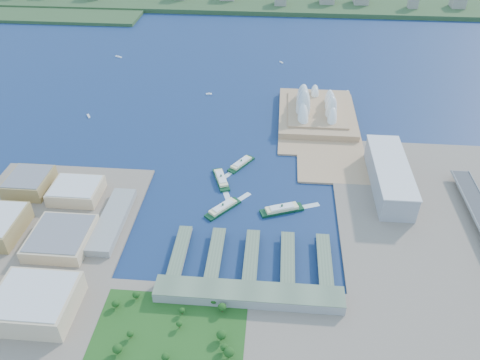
# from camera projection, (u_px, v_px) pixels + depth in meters

# --- Properties ---
(ground) EXTENTS (3000.00, 3000.00, 0.00)m
(ground) POSITION_uv_depth(u_px,v_px,m) (244.00, 217.00, 607.46)
(ground) COLOR #0E2544
(ground) RESTS_ON ground
(west_land) EXTENTS (220.00, 390.00, 3.00)m
(west_land) POSITION_uv_depth(u_px,v_px,m) (22.00, 263.00, 539.43)
(west_land) COLOR #7B6D5E
(west_land) RESTS_ON ground
(east_land) EXTENTS (240.00, 500.00, 3.00)m
(east_land) POSITION_uv_depth(u_px,v_px,m) (444.00, 255.00, 549.84)
(east_land) COLOR #7B6D5E
(east_land) RESTS_ON ground
(peninsula) EXTENTS (135.00, 220.00, 3.00)m
(peninsula) POSITION_uv_depth(u_px,v_px,m) (318.00, 122.00, 808.13)
(peninsula) COLOR tan
(peninsula) RESTS_ON ground
(far_shore) EXTENTS (2200.00, 260.00, 12.00)m
(far_shore) POSITION_uv_depth(u_px,v_px,m) (270.00, 1.00, 1391.58)
(far_shore) COLOR #2D4926
(far_shore) RESTS_ON ground
(opera_house) EXTENTS (134.00, 180.00, 58.00)m
(opera_house) POSITION_uv_depth(u_px,v_px,m) (318.00, 101.00, 806.35)
(opera_house) COLOR white
(opera_house) RESTS_ON peninsula
(toaster_building) EXTENTS (45.00, 155.00, 35.00)m
(toaster_building) POSITION_uv_depth(u_px,v_px,m) (389.00, 176.00, 646.20)
(toaster_building) COLOR gray
(toaster_building) RESTS_ON east_land
(west_buildings) EXTENTS (200.00, 280.00, 27.00)m
(west_buildings) POSITION_uv_depth(u_px,v_px,m) (32.00, 233.00, 558.70)
(west_buildings) COLOR olive
(west_buildings) RESTS_ON west_land
(ferry_wharves) EXTENTS (184.00, 90.00, 9.30)m
(ferry_wharves) POSITION_uv_depth(u_px,v_px,m) (251.00, 257.00, 543.47)
(ferry_wharves) COLOR #56684F
(ferry_wharves) RESTS_ON ground
(terminal_building) EXTENTS (200.00, 28.00, 12.00)m
(terminal_building) POSITION_uv_depth(u_px,v_px,m) (249.00, 295.00, 492.61)
(terminal_building) COLOR gray
(terminal_building) RESTS_ON south_land
(park) EXTENTS (150.00, 110.00, 16.00)m
(park) POSITION_uv_depth(u_px,v_px,m) (167.00, 333.00, 452.39)
(park) COLOR #194714
(park) RESTS_ON south_land
(ferry_a) EXTENTS (31.38, 56.23, 10.35)m
(ferry_a) POSITION_uv_depth(u_px,v_px,m) (221.00, 178.00, 668.58)
(ferry_a) COLOR #0E381D
(ferry_a) RESTS_ON ground
(ferry_b) EXTENTS (39.01, 50.12, 9.71)m
(ferry_b) POSITION_uv_depth(u_px,v_px,m) (241.00, 162.00, 700.80)
(ferry_b) COLOR #0E381D
(ferry_b) RESTS_ON ground
(ferry_c) EXTENTS (46.13, 51.23, 10.42)m
(ferry_c) POSITION_uv_depth(u_px,v_px,m) (223.00, 207.00, 615.97)
(ferry_c) COLOR #0E381D
(ferry_c) RESTS_ON ground
(ferry_d) EXTENTS (59.24, 34.41, 10.93)m
(ferry_d) POSITION_uv_depth(u_px,v_px,m) (282.00, 208.00, 613.68)
(ferry_d) COLOR #0E381D
(ferry_d) RESTS_ON ground
(boat_a) EXTENTS (10.05, 13.84, 2.70)m
(boat_a) POSITION_uv_depth(u_px,v_px,m) (89.00, 116.00, 825.65)
(boat_a) COLOR white
(boat_a) RESTS_ON ground
(boat_b) EXTENTS (11.77, 5.87, 3.04)m
(boat_b) POSITION_uv_depth(u_px,v_px,m) (209.00, 94.00, 896.73)
(boat_b) COLOR white
(boat_b) RESTS_ON ground
(boat_c) EXTENTS (3.92, 10.64, 2.34)m
(boat_c) POSITION_uv_depth(u_px,v_px,m) (348.00, 91.00, 905.58)
(boat_c) COLOR white
(boat_c) RESTS_ON ground
(boat_d) EXTENTS (16.79, 10.42, 2.84)m
(boat_d) POSITION_uv_depth(u_px,v_px,m) (119.00, 57.00, 1049.49)
(boat_d) COLOR white
(boat_d) RESTS_ON ground
(boat_e) EXTENTS (8.69, 11.06, 2.67)m
(boat_e) POSITION_uv_depth(u_px,v_px,m) (281.00, 62.00, 1023.70)
(boat_e) COLOR white
(boat_e) RESTS_ON ground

